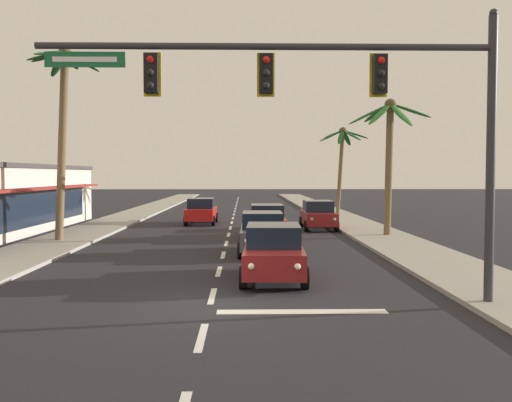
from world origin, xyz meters
name	(u,v)px	position (x,y,z in m)	size (l,w,h in m)	color
ground_plane	(210,306)	(0.00, 0.00, 0.00)	(220.00, 220.00, 0.00)	#232328
sidewalk_right	(361,227)	(7.80, 20.00, 0.07)	(3.20, 110.00, 0.14)	#9E998E
sidewalk_left	(98,228)	(-7.80, 20.00, 0.07)	(3.20, 110.00, 0.14)	#9E998E
lane_markings	(237,229)	(0.42, 19.41, 0.00)	(4.28, 86.39, 0.01)	silver
traffic_signal_mast	(340,96)	(3.13, -0.20, 5.07)	(10.94, 0.41, 7.16)	#2D2D33
sedan_lead_at_stop_bar	(273,252)	(1.74, 3.51, 0.85)	(2.08, 4.50, 1.68)	maroon
sedan_third_in_queue	(262,232)	(1.58, 9.33, 0.85)	(1.99, 4.47, 1.68)	#4C515B
sedan_fifth_in_queue	(267,221)	(2.00, 15.15, 0.85)	(1.96, 4.46, 1.68)	red
sedan_oncoming_far	(201,211)	(-1.94, 23.18, 0.85)	(1.99, 4.47, 1.68)	red
sedan_parked_nearest_kerb	(318,215)	(5.17, 19.45, 0.85)	(1.97, 4.46, 1.68)	maroon
palm_left_second	(63,106)	(-7.61, 13.13, 6.41)	(3.42, 3.28, 9.18)	brown
palm_right_second	(389,139)	(8.22, 15.19, 5.01)	(4.41, 4.10, 7.06)	brown
palm_right_third	(342,150)	(8.27, 29.56, 5.05)	(3.87, 3.42, 6.81)	brown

